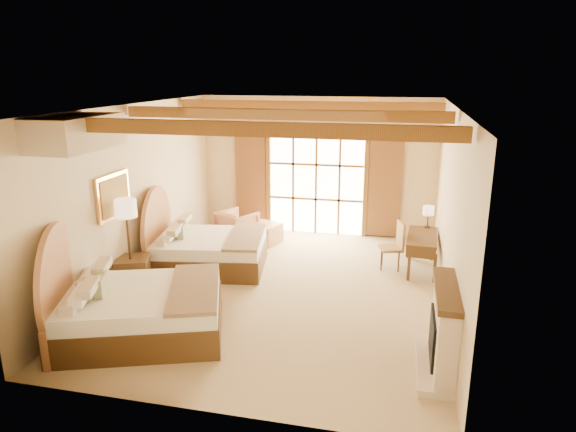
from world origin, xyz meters
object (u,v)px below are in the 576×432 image
(bed_near, at_px, (130,305))
(nightstand, at_px, (133,275))
(bed_far, at_px, (201,247))
(armchair, at_px, (237,226))
(desk, at_px, (421,251))

(bed_near, relative_size, nightstand, 4.40)
(bed_near, relative_size, bed_far, 1.19)
(bed_far, relative_size, nightstand, 3.70)
(bed_near, distance_m, bed_far, 2.73)
(bed_near, distance_m, nightstand, 1.50)
(armchair, bearing_deg, nightstand, 102.84)
(bed_near, height_order, armchair, bed_near)
(bed_near, height_order, nightstand, bed_near)
(bed_near, bearing_deg, nightstand, 98.46)
(bed_near, bearing_deg, armchair, 68.44)
(armchair, bearing_deg, bed_far, 112.76)
(armchair, distance_m, desk, 4.15)
(nightstand, height_order, armchair, armchair)
(bed_near, distance_m, desk, 5.52)
(desk, bearing_deg, armchair, 171.18)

